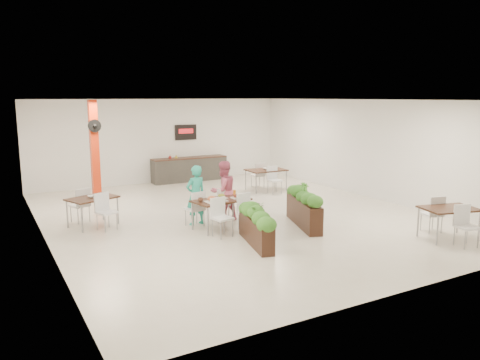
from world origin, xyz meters
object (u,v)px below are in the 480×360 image
side_table_a (92,202)px  red_column (95,150)px  diner_woman (223,191)px  diner_man (196,195)px  planter_right (304,206)px  main_table (221,204)px  side_table_b (266,172)px  service_counter (189,169)px  side_table_c (449,213)px  planter_left (256,223)px

side_table_a → red_column: bearing=54.3°
red_column → diner_woman: size_ratio=1.98×
diner_man → planter_right: bearing=139.3°
diner_man → main_table: bearing=111.4°
planter_right → side_table_b: planter_right is taller
service_counter → main_table: service_counter is taller
diner_woman → planter_right: bearing=128.1°
diner_man → side_table_c: bearing=129.6°
planter_left → side_table_c: 4.53m
red_column → planter_left: bearing=-71.5°
side_table_b → side_table_c: (0.62, -6.97, -0.01)m
main_table → service_counter: bearing=73.4°
red_column → planter_right: (4.00, -5.58, -1.13)m
side_table_c → main_table: bearing=155.9°
planter_left → side_table_c: size_ratio=1.10×
red_column → planter_left: red_column is taller
planter_left → service_counter: bearing=77.0°
planter_left → side_table_b: size_ratio=1.13×
diner_woman → side_table_b: size_ratio=0.99×
diner_man → planter_left: diner_man is taller
planter_left → side_table_c: bearing=-24.0°
service_counter → side_table_a: service_counter is taller
service_counter → side_table_c: bearing=-77.3°
side_table_a → side_table_b: (6.38, 1.77, 0.01)m
main_table → diner_woman: size_ratio=1.11×
main_table → side_table_a: bearing=146.6°
main_table → diner_woman: bearing=58.1°
diner_woman → planter_left: 2.24m
planter_right → side_table_c: planter_right is taller
side_table_a → service_counter: bearing=24.0°
diner_man → planter_right: size_ratio=0.76×
main_table → diner_woman: 0.79m
side_table_a → side_table_c: size_ratio=0.99×
side_table_b → diner_man: bearing=-141.6°
diner_man → side_table_b: (4.01, 2.93, -0.14)m
main_table → planter_left: 1.55m
diner_woman → planter_right: 2.16m
diner_woman → side_table_b: bearing=-146.9°
diner_woman → main_table: bearing=48.7°
diner_woman → side_table_b: 4.35m
diner_woman → side_table_c: bearing=124.1°
planter_left → planter_right: (1.89, 0.75, 0.01)m
side_table_b → side_table_c: 7.00m
service_counter → side_table_c: (2.25, -10.02, 0.14)m
service_counter → diner_man: service_counter is taller
side_table_a → side_table_b: same height
service_counter → planter_right: bearing=-90.0°
red_column → service_counter: size_ratio=1.07×
service_counter → planter_right: service_counter is taller
diner_man → red_column: bearing=-77.9°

